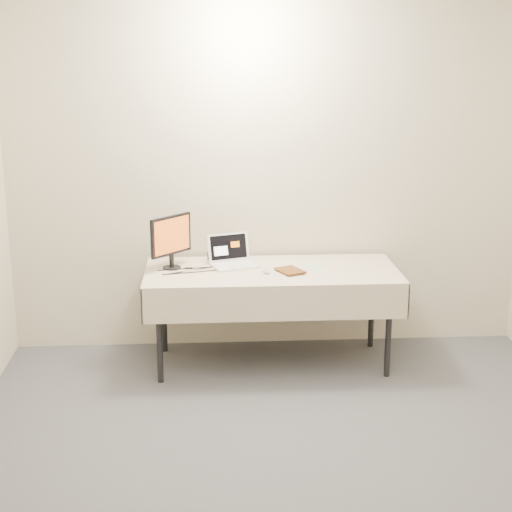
{
  "coord_description": "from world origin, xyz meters",
  "views": [
    {
      "loc": [
        -0.46,
        -3.47,
        2.33
      ],
      "look_at": [
        -0.12,
        1.99,
        0.86
      ],
      "focal_mm": 55.0,
      "sensor_mm": 36.0,
      "label": 1
    }
  ],
  "objects": [
    {
      "name": "paper_form",
      "position": [
        0.32,
        2.08,
        0.74
      ],
      "size": [
        0.13,
        0.26,
        0.0
      ],
      "primitive_type": "cube",
      "rotation": [
        0.0,
        0.0,
        0.14
      ],
      "color": "#AEDBAE",
      "rests_on": "table"
    },
    {
      "name": "alarm_clock",
      "position": [
        -0.4,
        2.36,
        0.77
      ],
      "size": [
        0.14,
        0.09,
        0.06
      ],
      "rotation": [
        0.0,
        0.0,
        0.27
      ],
      "color": "black",
      "rests_on": "table"
    },
    {
      "name": "table",
      "position": [
        0.0,
        2.05,
        0.68
      ],
      "size": [
        1.86,
        0.81,
        0.74
      ],
      "color": "black",
      "rests_on": "ground"
    },
    {
      "name": "back_wall",
      "position": [
        0.0,
        2.5,
        1.35
      ],
      "size": [
        4.0,
        0.1,
        2.7
      ],
      "primitive_type": "cube",
      "color": "beige",
      "rests_on": "ground"
    },
    {
      "name": "book",
      "position": [
        0.06,
        1.94,
        0.84
      ],
      "size": [
        0.15,
        0.09,
        0.21
      ],
      "primitive_type": "imported",
      "rotation": [
        0.0,
        0.0,
        0.45
      ],
      "color": "#97531B",
      "rests_on": "table"
    },
    {
      "name": "laptop",
      "position": [
        -0.29,
        2.2,
        0.79
      ],
      "size": [
        0.4,
        0.37,
        0.22
      ],
      "rotation": [
        0.0,
        0.0,
        0.32
      ],
      "color": "white",
      "rests_on": "table"
    },
    {
      "name": "clicker",
      "position": [
        -0.05,
        1.96,
        0.75
      ],
      "size": [
        0.06,
        0.1,
        0.02
      ],
      "primitive_type": "ellipsoid",
      "rotation": [
        0.0,
        0.0,
        0.11
      ],
      "color": "#BCBCBF",
      "rests_on": "table"
    },
    {
      "name": "monitor",
      "position": [
        -0.74,
        2.13,
        0.97
      ],
      "size": [
        0.28,
        0.3,
        0.4
      ],
      "rotation": [
        0.0,
        0.0,
        0.82
      ],
      "color": "black",
      "rests_on": "table"
    },
    {
      "name": "usb_dongle",
      "position": [
        -0.61,
        2.11,
        0.74
      ],
      "size": [
        0.06,
        0.02,
        0.01
      ],
      "primitive_type": "cube",
      "rotation": [
        0.0,
        0.0,
        -0.01
      ],
      "color": "black",
      "rests_on": "table"
    }
  ]
}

